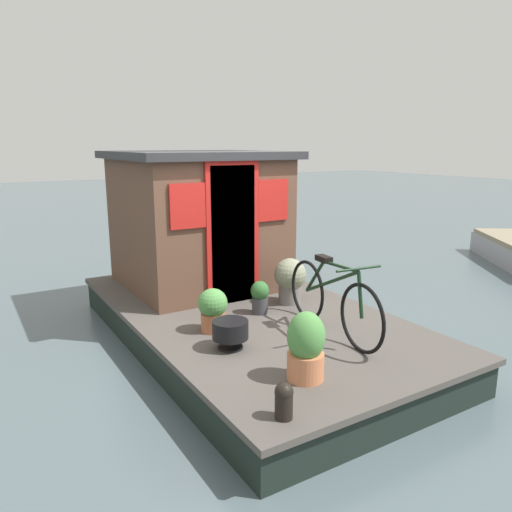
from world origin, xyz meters
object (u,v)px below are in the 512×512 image
Objects in this scene: houseboat_cabin at (198,218)px; bicycle at (332,299)px; potted_plant_ivy at (306,347)px; potted_plant_fern at (260,296)px; potted_plant_geranium at (213,309)px; potted_plant_thyme at (290,279)px; mooring_bollard at (284,399)px; charcoal_grill at (230,330)px.

bicycle is (-2.47, -0.36, -0.56)m from houseboat_cabin.
potted_plant_ivy is at bearing 128.44° from bicycle.
houseboat_cabin is 1.30× the size of bicycle.
bicycle is 4.32× the size of potted_plant_fern.
potted_plant_geranium is at bearing 159.31° from houseboat_cabin.
bicycle is 2.95× the size of potted_plant_thyme.
potted_plant_ivy is at bearing -50.91° from mooring_bollard.
potted_plant_fern reaches higher than mooring_bollard.
potted_plant_thyme is at bearing -74.21° from potted_plant_geranium.
bicycle is 2.82× the size of potted_plant_ivy.
houseboat_cabin is at bearing 22.75° from potted_plant_thyme.
potted_plant_ivy is at bearing -165.29° from charcoal_grill.
houseboat_cabin reaches higher than potted_plant_ivy.
mooring_bollard is (-1.80, 0.33, -0.10)m from potted_plant_geranium.
potted_plant_geranium reaches higher than charcoal_grill.
potted_plant_ivy is 1.53× the size of potted_plant_fern.
potted_plant_thyme is (1.74, -1.08, 0.02)m from potted_plant_ivy.
charcoal_grill is 1.27× the size of mooring_bollard.
houseboat_cabin is at bearing -8.87° from potted_plant_ivy.
houseboat_cabin is 6.19× the size of charcoal_grill.
mooring_bollard is (-0.41, 0.50, -0.14)m from potted_plant_ivy.
potted_plant_thyme is 1.57m from charcoal_grill.
charcoal_grill is at bearing 123.02° from potted_plant_thyme.
houseboat_cabin is 7.89× the size of mooring_bollard.
potted_plant_ivy is 1.69× the size of charcoal_grill.
potted_plant_thyme is 0.55m from potted_plant_fern.
bicycle reaches higher than charcoal_grill.
potted_plant_geranium reaches higher than mooring_bollard.
potted_plant_thyme is 1.61× the size of charcoal_grill.
bicycle is at bearing -51.31° from mooring_bollard.
bicycle is at bearing -162.58° from potted_plant_fern.
potted_plant_thyme reaches higher than charcoal_grill.
potted_plant_ivy is at bearing -172.98° from potted_plant_geranium.
houseboat_cabin is 3.84× the size of potted_plant_thyme.
charcoal_grill is at bearing 78.49° from bicycle.
potted_plant_geranium is 1.20× the size of potted_plant_fern.
bicycle is 3.60× the size of potted_plant_geranium.
houseboat_cabin is 4.68× the size of potted_plant_geranium.
potted_plant_ivy is at bearing 161.07° from potted_plant_fern.
potted_plant_thyme is (-1.40, -0.59, -0.62)m from houseboat_cabin.
potted_plant_geranium is (0.72, 1.02, -0.13)m from bicycle.
bicycle is 1.00m from potted_plant_fern.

